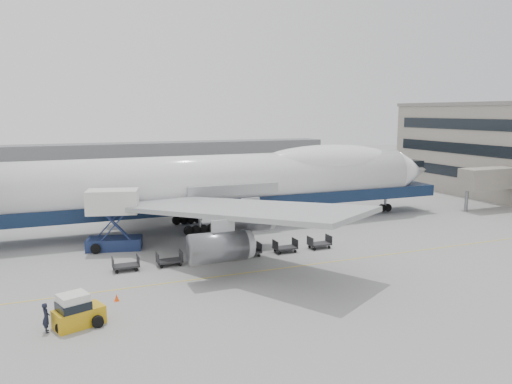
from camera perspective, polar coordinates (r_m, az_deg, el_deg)
name	(u,v)px	position (r m, az deg, el deg)	size (l,w,h in m)	color
ground	(253,252)	(50.91, -0.34, -6.85)	(260.00, 260.00, 0.00)	gray
apron_line	(278,269)	(45.64, 2.49, -8.76)	(60.00, 0.15, 0.01)	gold
hangar	(94,160)	(116.20, -18.07, 3.53)	(110.00, 8.00, 7.00)	slate
airliner	(221,181)	(61.02, -3.98, 1.22)	(67.00, 55.30, 19.98)	white
catering_truck	(113,216)	(53.15, -16.00, -2.68)	(5.96, 4.71, 6.21)	navy
baggage_tug	(77,312)	(35.82, -19.80, -12.75)	(3.50, 2.62, 2.28)	#C59512
ground_worker	(46,318)	(35.70, -22.87, -13.08)	(0.71, 0.47, 1.96)	black
traffic_cone	(117,298)	(39.64, -15.65, -11.55)	(0.38, 0.38, 0.55)	#FF4E0D
dolly_0	(126,265)	(46.44, -14.66, -8.06)	(2.30, 1.35, 1.30)	#2D2D30
dolly_1	(169,260)	(47.06, -9.87, -7.66)	(2.30, 1.35, 1.30)	#2D2D30
dolly_2	(210,255)	(48.00, -5.24, -7.23)	(2.30, 1.35, 1.30)	#2D2D30
dolly_3	(249,251)	(49.23, -0.82, -6.77)	(2.30, 1.35, 1.30)	#2D2D30
dolly_4	(285,247)	(50.74, 3.35, -6.29)	(2.30, 1.35, 1.30)	#2D2D30
dolly_5	(319,243)	(52.51, 7.26, -5.82)	(2.30, 1.35, 1.30)	#2D2D30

